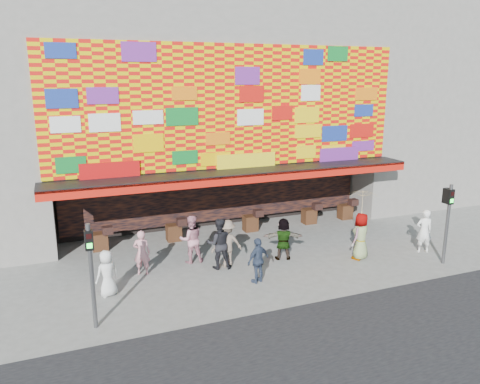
{
  "coord_description": "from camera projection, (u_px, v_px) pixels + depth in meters",
  "views": [
    {
      "loc": [
        -6.78,
        -13.8,
        6.75
      ],
      "look_at": [
        -0.53,
        2.0,
        2.53
      ],
      "focal_mm": 35.0,
      "sensor_mm": 36.0,
      "label": 1
    }
  ],
  "objects": [
    {
      "name": "ped_g",
      "position": [
        361.0,
        236.0,
        17.57
      ],
      "size": [
        1.04,
        0.88,
        1.8
      ],
      "primitive_type": "imported",
      "rotation": [
        0.0,
        0.0,
        3.57
      ],
      "color": "gray",
      "rests_on": "ground"
    },
    {
      "name": "ped_c",
      "position": [
        219.0,
        243.0,
        16.71
      ],
      "size": [
        1.06,
        0.92,
        1.87
      ],
      "primitive_type": "imported",
      "rotation": [
        0.0,
        0.0,
        2.88
      ],
      "color": "black",
      "rests_on": "ground"
    },
    {
      "name": "shop_building",
      "position": [
        203.0,
        108.0,
        22.62
      ],
      "size": [
        15.2,
        9.4,
        10.0
      ],
      "color": "gray",
      "rests_on": "ground"
    },
    {
      "name": "neighbor_right",
      "position": [
        420.0,
        90.0,
        26.92
      ],
      "size": [
        11.0,
        8.0,
        12.0
      ],
      "primitive_type": "cube",
      "color": "gray",
      "rests_on": "ground"
    },
    {
      "name": "ped_i",
      "position": [
        191.0,
        239.0,
        17.25
      ],
      "size": [
        0.92,
        0.75,
        1.8
      ],
      "primitive_type": "imported",
      "rotation": [
        0.0,
        0.0,
        3.07
      ],
      "color": "#CC8496",
      "rests_on": "ground"
    },
    {
      "name": "parasol",
      "position": [
        363.0,
        203.0,
        17.26
      ],
      "size": [
        1.29,
        1.3,
        1.93
      ],
      "color": "beige",
      "rests_on": "ground"
    },
    {
      "name": "signal_left",
      "position": [
        91.0,
        264.0,
        12.48
      ],
      "size": [
        0.22,
        0.2,
        3.0
      ],
      "color": "#59595B",
      "rests_on": "ground"
    },
    {
      "name": "ped_e",
      "position": [
        258.0,
        260.0,
        15.58
      ],
      "size": [
        0.99,
        0.69,
        1.57
      ],
      "primitive_type": "imported",
      "rotation": [
        0.0,
        0.0,
        3.51
      ],
      "color": "#313D56",
      "rests_on": "ground"
    },
    {
      "name": "signal_right",
      "position": [
        448.0,
        215.0,
        16.91
      ],
      "size": [
        0.22,
        0.2,
        3.0
      ],
      "color": "#59595B",
      "rests_on": "ground"
    },
    {
      "name": "ped_a",
      "position": [
        107.0,
        273.0,
        14.62
      ],
      "size": [
        0.86,
        0.72,
        1.51
      ],
      "primitive_type": "imported",
      "rotation": [
        0.0,
        0.0,
        3.54
      ],
      "color": "silver",
      "rests_on": "ground"
    },
    {
      "name": "ped_f",
      "position": [
        283.0,
        239.0,
        17.58
      ],
      "size": [
        1.56,
        0.96,
        1.61
      ],
      "primitive_type": "imported",
      "rotation": [
        0.0,
        0.0,
        2.79
      ],
      "color": "gray",
      "rests_on": "ground"
    },
    {
      "name": "road_strip",
      "position": [
        399.0,
        381.0,
        10.63
      ],
      "size": [
        30.0,
        8.0,
        0.02
      ],
      "primitive_type": "cube",
      "color": "black",
      "rests_on": "ground"
    },
    {
      "name": "ped_h",
      "position": [
        424.0,
        231.0,
        18.28
      ],
      "size": [
        0.73,
        0.58,
        1.73
      ],
      "primitive_type": "imported",
      "rotation": [
        0.0,
        0.0,
        2.84
      ],
      "color": "white",
      "rests_on": "ground"
    },
    {
      "name": "ground",
      "position": [
        275.0,
        273.0,
        16.5
      ],
      "size": [
        90.0,
        90.0,
        0.0
      ],
      "primitive_type": "plane",
      "color": "slate",
      "rests_on": "ground"
    },
    {
      "name": "ped_d",
      "position": [
        227.0,
        243.0,
        16.88
      ],
      "size": [
        1.17,
        0.71,
        1.76
      ],
      "primitive_type": "imported",
      "rotation": [
        0.0,
        0.0,
        3.09
      ],
      "color": "#7D6B5B",
      "rests_on": "ground"
    },
    {
      "name": "ped_b",
      "position": [
        142.0,
        253.0,
        16.21
      ],
      "size": [
        0.69,
        0.58,
        1.61
      ],
      "primitive_type": "imported",
      "rotation": [
        0.0,
        0.0,
        2.76
      ],
      "color": "pink",
      "rests_on": "ground"
    }
  ]
}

